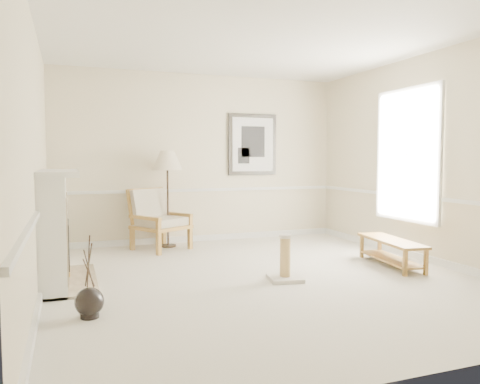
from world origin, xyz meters
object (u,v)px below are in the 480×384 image
Objects in this scene: bench at (391,248)px; scratching_post at (285,266)px; armchair at (156,216)px; floor_vase at (89,303)px; floor_lamp at (167,163)px.

scratching_post is at bearing -173.10° from bench.
armchair is at bearing 113.41° from scratching_post.
bench is 2.36× the size of scratching_post.
floor_vase is 0.48× the size of floor_lamp.
floor_vase is 2.31m from scratching_post.
armchair reaches higher than floor_vase.
bench is at bearing 11.34° from floor_vase.
scratching_post reaches higher than bench.
floor_lamp reaches higher than floor_vase.
floor_lamp reaches higher than bench.
armchair is 0.88m from floor_lamp.
floor_vase is 0.59× the size of bench.
floor_lamp reaches higher than armchair.
armchair is 1.90× the size of scratching_post.
armchair is 3.60m from bench.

